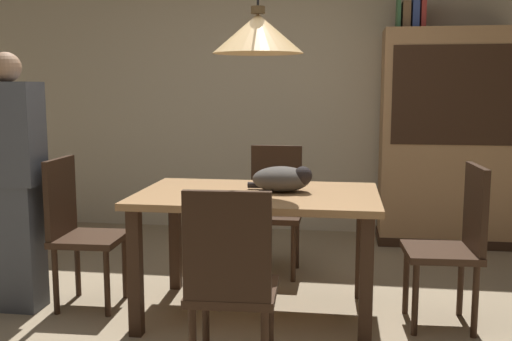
% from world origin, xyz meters
% --- Properties ---
extents(back_wall, '(6.40, 0.10, 2.90)m').
position_xyz_m(back_wall, '(0.00, 2.65, 1.45)').
color(back_wall, beige).
rests_on(back_wall, ground).
extents(dining_table, '(1.40, 0.90, 0.75)m').
position_xyz_m(dining_table, '(0.07, 0.43, 0.65)').
color(dining_table, '#A87A4C').
rests_on(dining_table, ground).
extents(chair_right_side, '(0.42, 0.42, 0.93)m').
position_xyz_m(chair_right_side, '(1.20, 0.44, 0.51)').
color(chair_right_side, '#382316').
rests_on(chair_right_side, ground).
extents(chair_left_side, '(0.41, 0.41, 0.93)m').
position_xyz_m(chair_left_side, '(-1.06, 0.43, 0.51)').
color(chair_left_side, '#382316').
rests_on(chair_left_side, ground).
extents(chair_near_front, '(0.42, 0.42, 0.93)m').
position_xyz_m(chair_near_front, '(0.07, -0.45, 0.51)').
color(chair_near_front, '#382316').
rests_on(chair_near_front, ground).
extents(chair_far_back, '(0.40, 0.40, 0.93)m').
position_xyz_m(chair_far_back, '(0.07, 1.31, 0.51)').
color(chair_far_back, '#382316').
rests_on(chair_far_back, ground).
extents(cat_sleeping, '(0.39, 0.26, 0.16)m').
position_xyz_m(cat_sleeping, '(0.21, 0.47, 0.83)').
color(cat_sleeping, '#4C4742').
rests_on(cat_sleeping, dining_table).
extents(pendant_lamp, '(0.52, 0.52, 1.30)m').
position_xyz_m(pendant_lamp, '(0.07, 0.43, 1.66)').
color(pendant_lamp, '#E5B775').
extents(hutch_bookcase, '(1.12, 0.45, 1.85)m').
position_xyz_m(hutch_bookcase, '(1.44, 2.32, 0.89)').
color(hutch_bookcase, tan).
rests_on(hutch_bookcase, ground).
extents(book_green_slim, '(0.03, 0.20, 0.26)m').
position_xyz_m(book_green_slim, '(1.00, 2.32, 1.98)').
color(book_green_slim, '#427A4C').
rests_on(book_green_slim, hutch_bookcase).
extents(book_brown_thick, '(0.06, 0.24, 0.22)m').
position_xyz_m(book_brown_thick, '(1.06, 2.32, 1.96)').
color(book_brown_thick, brown).
rests_on(book_brown_thick, hutch_bookcase).
extents(book_blue_wide, '(0.06, 0.24, 0.24)m').
position_xyz_m(book_blue_wide, '(1.14, 2.32, 1.97)').
color(book_blue_wide, '#384C93').
rests_on(book_blue_wide, hutch_bookcase).
extents(book_red_tall, '(0.04, 0.22, 0.28)m').
position_xyz_m(book_red_tall, '(1.20, 2.32, 1.99)').
color(book_red_tall, '#B73833').
rests_on(book_red_tall, hutch_bookcase).
extents(person_standing, '(0.36, 0.22, 1.57)m').
position_xyz_m(person_standing, '(-1.41, 0.33, 0.79)').
color(person_standing, '#4C515B').
rests_on(person_standing, ground).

